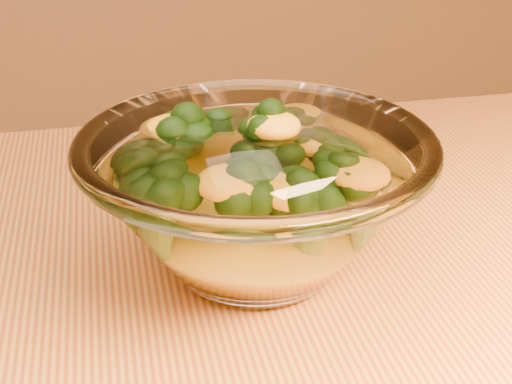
% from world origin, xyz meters
% --- Properties ---
extents(glass_bowl, '(0.23, 0.23, 0.10)m').
position_xyz_m(glass_bowl, '(-0.04, 0.11, 0.80)').
color(glass_bowl, white).
rests_on(glass_bowl, table).
extents(cheese_sauce, '(0.12, 0.12, 0.03)m').
position_xyz_m(cheese_sauce, '(-0.04, 0.11, 0.78)').
color(cheese_sauce, orange).
rests_on(cheese_sauce, glass_bowl).
extents(broccoli_heap, '(0.15, 0.15, 0.08)m').
position_xyz_m(broccoli_heap, '(-0.04, 0.12, 0.82)').
color(broccoli_heap, black).
rests_on(broccoli_heap, cheese_sauce).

